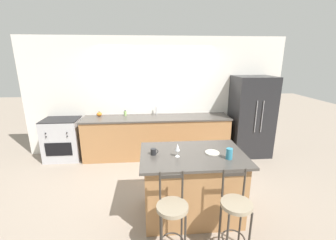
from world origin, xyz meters
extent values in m
plane|color=gray|center=(0.00, 0.00, 0.00)|extent=(18.00, 18.00, 0.00)
cube|color=silver|center=(0.00, 0.73, 1.35)|extent=(6.00, 0.07, 2.70)
cube|color=#A87547|center=(0.00, 0.39, 0.45)|extent=(3.27, 0.68, 0.90)
cube|color=#47423D|center=(0.00, 0.39, 0.92)|extent=(3.31, 0.71, 0.03)
cube|color=black|center=(0.00, 0.39, 0.93)|extent=(0.56, 0.36, 0.01)
cylinder|color=#ADAFB5|center=(0.00, 0.61, 1.05)|extent=(0.02, 0.02, 0.22)
cylinder|color=#ADAFB5|center=(0.00, 0.55, 1.15)|extent=(0.02, 0.12, 0.02)
cube|color=#A87547|center=(0.43, -1.69, 0.46)|extent=(1.33, 0.86, 0.92)
cube|color=#47423D|center=(0.43, -1.69, 0.94)|extent=(1.45, 0.98, 0.03)
cube|color=#232326|center=(2.19, 0.34, 0.92)|extent=(0.87, 0.74, 1.84)
cylinder|color=#939399|center=(2.12, -0.05, 1.01)|extent=(0.02, 0.02, 0.70)
cylinder|color=#939399|center=(2.26, -0.05, 1.01)|extent=(0.02, 0.02, 0.70)
cube|color=#B7B7BC|center=(-2.11, 0.41, 0.46)|extent=(0.77, 0.61, 0.92)
cube|color=black|center=(-2.11, 0.10, 0.35)|extent=(0.55, 0.01, 0.29)
cube|color=black|center=(-2.11, 0.41, 0.92)|extent=(0.77, 0.61, 0.02)
cylinder|color=black|center=(-2.33, 0.09, 0.71)|extent=(0.03, 0.02, 0.03)
cylinder|color=black|center=(-1.90, 0.09, 0.71)|extent=(0.03, 0.02, 0.03)
cylinder|color=black|center=(-2.33, 0.09, 0.64)|extent=(0.03, 0.02, 0.03)
cylinder|color=black|center=(-1.90, 0.09, 0.64)|extent=(0.03, 0.02, 0.03)
cylinder|color=#332D28|center=(-0.06, -2.30, 0.32)|extent=(0.02, 0.02, 0.64)
cylinder|color=#332D28|center=(0.20, -2.30, 0.32)|extent=(0.02, 0.02, 0.64)
cylinder|color=gray|center=(0.07, -2.43, 0.66)|extent=(0.35, 0.35, 0.04)
cylinder|color=#332D28|center=(-0.06, -2.30, 0.86)|extent=(0.02, 0.02, 0.34)
cylinder|color=#332D28|center=(0.20, -2.30, 0.86)|extent=(0.02, 0.02, 0.34)
cube|color=#332D28|center=(0.07, -2.30, 0.97)|extent=(0.25, 0.02, 0.04)
cylinder|color=#332D28|center=(0.66, -2.57, 0.32)|extent=(0.02, 0.02, 0.64)
cylinder|color=#332D28|center=(0.91, -2.57, 0.32)|extent=(0.02, 0.02, 0.64)
cylinder|color=#332D28|center=(0.66, -2.31, 0.32)|extent=(0.02, 0.02, 0.64)
cylinder|color=#332D28|center=(0.91, -2.31, 0.32)|extent=(0.02, 0.02, 0.64)
torus|color=#332D28|center=(0.79, -2.44, 0.21)|extent=(0.27, 0.27, 0.02)
cylinder|color=gray|center=(0.79, -2.44, 0.66)|extent=(0.35, 0.35, 0.04)
cylinder|color=#332D28|center=(0.66, -2.31, 0.86)|extent=(0.02, 0.02, 0.34)
cylinder|color=#332D28|center=(0.91, -2.31, 0.86)|extent=(0.02, 0.02, 0.34)
cube|color=#332D28|center=(0.79, -2.31, 0.97)|extent=(0.25, 0.02, 0.04)
cylinder|color=beige|center=(0.70, -1.69, 0.96)|extent=(0.20, 0.20, 0.01)
torus|color=beige|center=(0.70, -1.69, 0.97)|extent=(0.20, 0.20, 0.01)
cylinder|color=white|center=(0.20, -1.77, 0.96)|extent=(0.06, 0.06, 0.00)
cylinder|color=white|center=(0.20, -1.77, 1.00)|extent=(0.01, 0.01, 0.08)
cone|color=white|center=(0.20, -1.77, 1.09)|extent=(0.06, 0.06, 0.10)
cylinder|color=#232326|center=(-0.12, -1.68, 1.00)|extent=(0.08, 0.08, 0.09)
torus|color=#232326|center=(-0.08, -1.68, 1.00)|extent=(0.06, 0.01, 0.06)
cylinder|color=teal|center=(0.87, -1.89, 1.03)|extent=(0.09, 0.09, 0.15)
ellipsoid|color=orange|center=(-1.30, 0.57, 0.99)|extent=(0.12, 0.12, 0.09)
cylinder|color=brown|center=(-1.30, 0.57, 1.04)|extent=(0.02, 0.02, 0.02)
cylinder|color=#89B260|center=(-0.72, 0.57, 0.99)|extent=(0.06, 0.06, 0.11)
cylinder|color=black|center=(-0.72, 0.57, 1.06)|extent=(0.02, 0.02, 0.03)
camera|label=1|loc=(-0.16, -4.52, 2.25)|focal=24.00mm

